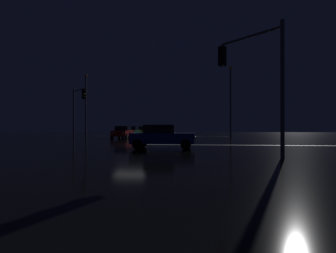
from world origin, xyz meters
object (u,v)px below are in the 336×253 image
(sedan_red, at_px, (123,132))
(sedan_silver, at_px, (157,130))
(traffic_signal_se, at_px, (254,69))
(sedan_blue_crossing, at_px, (162,136))
(streetlamp_left_near, at_px, (86,101))
(sedan_orange, at_px, (141,131))
(traffic_signal_nw, at_px, (78,104))
(sedan_green, at_px, (132,131))
(streetlamp_right_near, at_px, (231,97))
(sedan_black, at_px, (147,130))
(sedan_white, at_px, (153,130))

(sedan_red, bearing_deg, sedan_silver, 90.08)
(sedan_red, relative_size, traffic_signal_se, 0.70)
(sedan_silver, relative_size, traffic_signal_se, 0.70)
(sedan_red, relative_size, sedan_blue_crossing, 1.00)
(streetlamp_left_near, bearing_deg, sedan_silver, 77.16)
(sedan_blue_crossing, relative_size, streetlamp_left_near, 0.49)
(sedan_blue_crossing, xyz_separation_m, streetlamp_left_near, (-13.03, 18.16, 4.28))
(sedan_silver, relative_size, sedan_blue_crossing, 1.00)
(sedan_orange, distance_m, traffic_signal_nw, 15.40)
(sedan_green, height_order, sedan_silver, same)
(sedan_blue_crossing, bearing_deg, sedan_green, 108.99)
(sedan_red, height_order, sedan_silver, same)
(traffic_signal_se, xyz_separation_m, streetlamp_right_near, (1.73, 22.54, 1.22))
(sedan_green, bearing_deg, sedan_orange, 86.80)
(sedan_red, distance_m, traffic_signal_nw, 6.36)
(sedan_red, relative_size, sedan_green, 1.00)
(streetlamp_left_near, bearing_deg, sedan_black, 68.47)
(traffic_signal_se, xyz_separation_m, streetlamp_left_near, (-18.04, 22.54, 0.87))
(traffic_signal_se, bearing_deg, streetlamp_left_near, 128.67)
(sedan_green, height_order, traffic_signal_se, traffic_signal_se)
(traffic_signal_nw, distance_m, streetlamp_left_near, 6.47)
(sedan_silver, height_order, streetlamp_right_near, streetlamp_right_near)
(sedan_orange, xyz_separation_m, traffic_signal_se, (11.97, -30.76, 3.42))
(sedan_red, bearing_deg, sedan_orange, 90.23)
(sedan_black, distance_m, sedan_blue_crossing, 33.71)
(sedan_white, relative_size, sedan_blue_crossing, 1.00)
(sedan_white, bearing_deg, sedan_black, -93.66)
(sedan_silver, height_order, sedan_blue_crossing, same)
(sedan_white, height_order, streetlamp_left_near, streetlamp_left_near)
(sedan_red, relative_size, streetlamp_left_near, 0.49)
(traffic_signal_nw, bearing_deg, sedan_orange, 72.99)
(sedan_red, relative_size, sedan_white, 1.00)
(sedan_black, bearing_deg, sedan_blue_crossing, -77.67)
(sedan_blue_crossing, distance_m, traffic_signal_nw, 16.84)
(traffic_signal_se, bearing_deg, streetlamp_right_near, 85.61)
(streetlamp_right_near, bearing_deg, sedan_white, 124.08)
(sedan_green, relative_size, traffic_signal_nw, 0.72)
(sedan_green, distance_m, sedan_silver, 23.75)
(sedan_red, bearing_deg, streetlamp_right_near, 12.49)
(sedan_blue_crossing, bearing_deg, sedan_red, 114.54)
(sedan_black, xyz_separation_m, traffic_signal_se, (12.21, -37.32, 3.42))
(sedan_red, relative_size, traffic_signal_nw, 0.72)
(sedan_orange, height_order, sedan_white, same)
(sedan_silver, bearing_deg, traffic_signal_se, -76.33)
(traffic_signal_se, height_order, traffic_signal_nw, traffic_signal_se)
(sedan_red, distance_m, streetlamp_right_near, 14.73)
(sedan_orange, bearing_deg, traffic_signal_se, -68.74)
(sedan_red, relative_size, sedan_black, 1.00)
(sedan_black, height_order, traffic_signal_nw, traffic_signal_nw)
(sedan_blue_crossing, bearing_deg, traffic_signal_se, -41.16)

